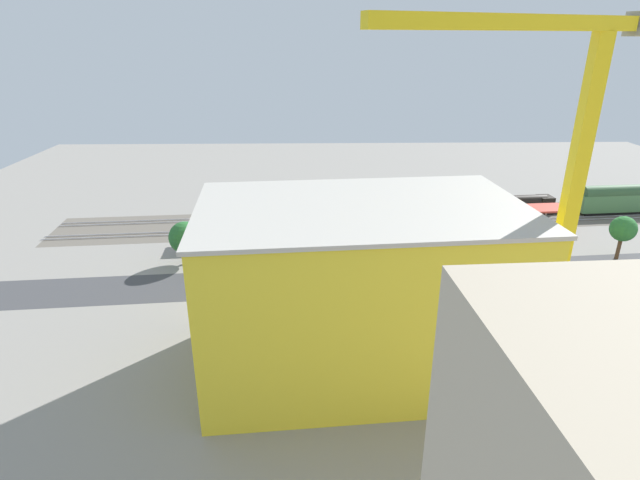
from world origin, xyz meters
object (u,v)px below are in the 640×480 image
at_px(parked_car_0, 509,282).
at_px(construction_building, 359,291).
at_px(passenger_coach, 624,198).
at_px(parked_car_4, 302,284).
at_px(box_truck_0, 266,286).
at_px(locomotive, 521,205).
at_px(parked_car_1, 459,282).
at_px(street_tree_1, 185,237).
at_px(parked_car_2, 407,282).
at_px(street_tree_0, 515,232).
at_px(freight_coach_far, 277,211).
at_px(street_tree_2, 623,229).
at_px(tower_crane, 556,178).
at_px(platform_canopy_near, 385,214).
at_px(box_truck_1, 290,288).
at_px(traffic_light, 305,240).
at_px(parked_car_3, 355,284).

distance_m(parked_car_0, construction_building, 30.24).
bearing_deg(construction_building, passenger_coach, -144.41).
bearing_deg(parked_car_4, box_truck_0, 26.73).
xyz_separation_m(parked_car_0, box_truck_0, (34.40, 2.36, 0.90)).
bearing_deg(construction_building, locomotive, -131.89).
bearing_deg(parked_car_1, passenger_coach, -143.01).
height_order(parked_car_4, street_tree_1, street_tree_1).
height_order(parked_car_2, street_tree_0, street_tree_0).
xyz_separation_m(freight_coach_far, parked_car_1, (-27.21, 24.93, -2.37)).
bearing_deg(parked_car_1, street_tree_1, -12.86).
bearing_deg(street_tree_2, parked_car_0, 23.66).
relative_size(street_tree_1, street_tree_2, 0.96).
xyz_separation_m(freight_coach_far, tower_crane, (-28.60, 44.13, 17.95)).
relative_size(platform_canopy_near, box_truck_0, 6.61).
xyz_separation_m(freight_coach_far, box_truck_1, (-3.36, 28.05, -1.41)).
relative_size(street_tree_1, traffic_light, 1.16).
xyz_separation_m(platform_canopy_near, box_truck_1, (16.12, 23.28, -2.46)).
relative_size(platform_canopy_near, street_tree_0, 8.42).
xyz_separation_m(parked_car_1, parked_car_2, (7.27, -0.41, -0.03)).
height_order(passenger_coach, parked_car_3, passenger_coach).
distance_m(parked_car_3, street_tree_0, 27.15).
bearing_deg(parked_car_2, locomotive, -132.42).
xyz_separation_m(platform_canopy_near, parked_car_4, (14.60, 19.99, -3.47)).
distance_m(passenger_coach, parked_car_1, 52.92).
bearing_deg(box_truck_0, locomotive, -144.97).
height_order(locomotive, parked_car_0, locomotive).
xyz_separation_m(passenger_coach, parked_car_4, (64.57, 31.64, -2.31)).
height_order(parked_car_0, box_truck_1, box_truck_1).
bearing_deg(parked_car_2, street_tree_1, -14.89).
bearing_deg(locomotive, street_tree_0, 65.36).
distance_m(locomotive, street_tree_0, 25.99).
bearing_deg(parked_car_3, street_tree_1, -19.86).
bearing_deg(box_truck_1, parked_car_2, -167.99).
height_order(parked_car_0, street_tree_0, street_tree_0).
relative_size(platform_canopy_near, box_truck_1, 6.82).
height_order(box_truck_0, box_truck_1, box_truck_1).
height_order(box_truck_0, street_tree_2, street_tree_2).
bearing_deg(freight_coach_far, tower_crane, 122.95).
bearing_deg(box_truck_1, box_truck_0, -14.00).
height_order(passenger_coach, construction_building, construction_building).
distance_m(platform_canopy_near, tower_crane, 43.79).
relative_size(box_truck_1, street_tree_2, 1.37).
bearing_deg(box_truck_0, passenger_coach, -153.85).
bearing_deg(street_tree_1, locomotive, -159.97).
bearing_deg(passenger_coach, parked_car_4, 26.11).
bearing_deg(platform_canopy_near, box_truck_1, 55.29).
distance_m(parked_car_3, box_truck_1, 9.63).
bearing_deg(traffic_light, construction_building, 102.64).
height_order(construction_building, street_tree_2, construction_building).
xyz_separation_m(parked_car_4, street_tree_1, (18.14, -9.07, 3.60)).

